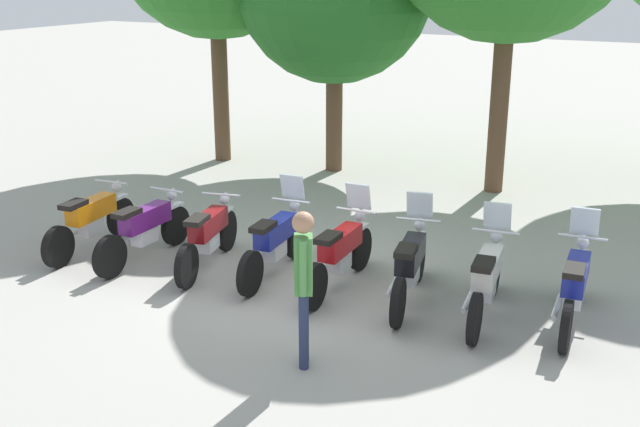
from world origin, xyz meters
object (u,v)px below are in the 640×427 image
object	(u,v)px
motorcycle_4	(340,252)
motorcycle_5	(410,265)
motorcycle_1	(145,228)
motorcycle_6	(486,278)
motorcycle_2	(208,235)
motorcycle_7	(575,285)
motorcycle_3	(275,241)
person_0	(303,276)
motorcycle_0	(91,219)

from	to	relation	value
motorcycle_4	motorcycle_5	xyz separation A→B (m)	(1.03, 0.03, 0.00)
motorcycle_1	motorcycle_6	xyz separation A→B (m)	(5.17, 0.47, 0.01)
motorcycle_2	motorcycle_4	xyz separation A→B (m)	(2.07, 0.23, 0.01)
motorcycle_6	motorcycle_4	bearing A→B (deg)	84.10
motorcycle_7	motorcycle_1	bearing A→B (deg)	92.66
motorcycle_4	motorcycle_7	xyz separation A→B (m)	(3.10, 0.34, 0.00)
motorcycle_3	motorcycle_6	distance (m)	3.10
motorcycle_4	motorcycle_6	world-z (taller)	same
motorcycle_2	motorcycle_5	xyz separation A→B (m)	(3.10, 0.26, 0.01)
person_0	motorcycle_7	bearing A→B (deg)	17.73
motorcycle_4	person_0	size ratio (longest dim) A/B	1.20
motorcycle_0	motorcycle_6	world-z (taller)	motorcycle_6
motorcycle_1	motorcycle_3	xyz separation A→B (m)	(2.07, 0.42, 0.01)
motorcycle_4	motorcycle_1	bearing A→B (deg)	96.26
motorcycle_2	motorcycle_3	size ratio (longest dim) A/B	0.98
motorcycle_1	motorcycle_4	xyz separation A→B (m)	(3.10, 0.43, 0.01)
motorcycle_5	motorcycle_7	bearing A→B (deg)	-92.59
motorcycle_2	motorcycle_5	bearing A→B (deg)	-98.37
motorcycle_5	motorcycle_6	xyz separation A→B (m)	(1.04, 0.01, 0.00)
motorcycle_6	motorcycle_0	bearing A→B (deg)	87.86
motorcycle_0	motorcycle_3	size ratio (longest dim) A/B	1.00
motorcycle_3	person_0	world-z (taller)	person_0
motorcycle_1	motorcycle_5	size ratio (longest dim) A/B	1.01
motorcycle_0	motorcycle_1	world-z (taller)	same
motorcycle_4	motorcycle_5	size ratio (longest dim) A/B	1.01
motorcycle_5	motorcycle_0	bearing A→B (deg)	84.57
motorcycle_7	person_0	world-z (taller)	person_0
motorcycle_0	motorcycle_4	size ratio (longest dim) A/B	1.00
motorcycle_5	motorcycle_1	bearing A→B (deg)	85.27
motorcycle_3	motorcycle_6	size ratio (longest dim) A/B	1.00
person_0	motorcycle_0	bearing A→B (deg)	133.14
motorcycle_3	motorcycle_5	bearing A→B (deg)	-94.26
motorcycle_5	person_0	xyz separation A→B (m)	(-0.41, -2.19, 0.57)
motorcycle_0	motorcycle_3	distance (m)	3.14
motorcycle_3	person_0	xyz separation A→B (m)	(1.65, -2.15, 0.57)
motorcycle_0	motorcycle_7	size ratio (longest dim) A/B	1.00
motorcycle_5	person_0	world-z (taller)	person_0
motorcycle_5	person_0	size ratio (longest dim) A/B	1.19
person_0	motorcycle_3	bearing A→B (deg)	100.10
motorcycle_0	motorcycle_5	bearing A→B (deg)	-90.05
motorcycle_0	motorcycle_2	size ratio (longest dim) A/B	1.02
motorcycle_3	motorcycle_4	size ratio (longest dim) A/B	1.00
motorcycle_2	person_0	bearing A→B (deg)	-138.86
motorcycle_2	motorcycle_6	bearing A→B (deg)	-99.43
motorcycle_4	motorcycle_7	size ratio (longest dim) A/B	1.00
motorcycle_1	motorcycle_3	world-z (taller)	motorcycle_3
motorcycle_3	motorcycle_7	size ratio (longest dim) A/B	1.00
motorcycle_3	motorcycle_4	distance (m)	1.04
motorcycle_6	motorcycle_7	size ratio (longest dim) A/B	1.00
motorcycle_1	motorcycle_5	distance (m)	4.16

